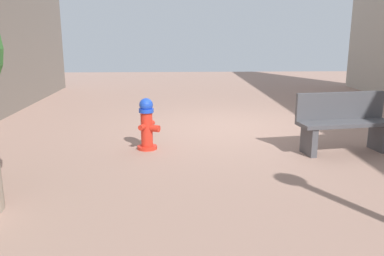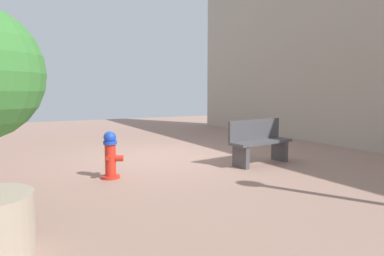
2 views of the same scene
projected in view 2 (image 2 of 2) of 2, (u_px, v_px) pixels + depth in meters
name	position (u px, v px, depth m)	size (l,w,h in m)	color
ground_plane	(163.00, 157.00, 8.28)	(23.40, 23.40, 0.00)	#9E7A6B
fire_hydrant	(111.00, 155.00, 6.20)	(0.39, 0.41, 0.85)	red
bench_near	(259.00, 141.00, 7.46)	(1.58, 0.66, 0.95)	#4C4C51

